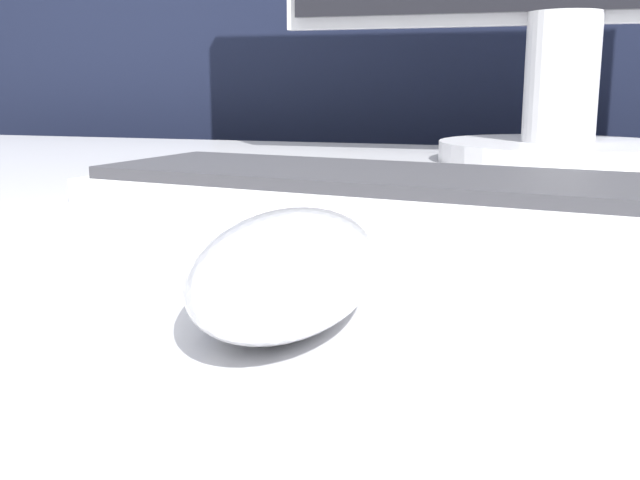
{
  "coord_description": "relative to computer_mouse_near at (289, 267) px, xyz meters",
  "views": [
    {
      "loc": [
        0.09,
        -0.48,
        0.82
      ],
      "look_at": [
        0.01,
        -0.21,
        0.76
      ],
      "focal_mm": 42.0,
      "sensor_mm": 36.0,
      "label": 1
    }
  ],
  "objects": [
    {
      "name": "computer_mouse_near",
      "position": [
        0.0,
        0.0,
        0.0
      ],
      "size": [
        0.07,
        0.13,
        0.04
      ],
      "rotation": [
        0.0,
        0.0,
        0.11
      ],
      "color": "silver",
      "rests_on": "desk"
    },
    {
      "name": "keyboard",
      "position": [
        -0.03,
        0.23,
        -0.01
      ],
      "size": [
        0.38,
        0.2,
        0.02
      ],
      "rotation": [
        0.0,
        0.0,
        -0.16
      ],
      "color": "white",
      "rests_on": "desk"
    },
    {
      "name": "partition_panel",
      "position": [
        -0.01,
        0.87,
        -0.14
      ],
      "size": [
        5.0,
        0.03,
        1.24
      ],
      "color": "black",
      "rests_on": "ground_plane"
    }
  ]
}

